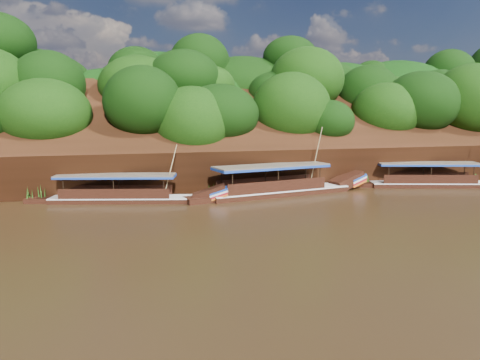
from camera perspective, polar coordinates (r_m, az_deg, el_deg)
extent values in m
plane|color=black|center=(34.05, 11.00, -3.80)|extent=(160.00, 160.00, 0.00)
cube|color=black|center=(48.28, 2.73, 4.17)|extent=(120.00, 16.12, 13.64)
cube|color=black|center=(58.18, -0.33, 1.47)|extent=(120.00, 24.00, 12.00)
ellipsoid|color=#183F0A|center=(45.81, -4.06, 3.92)|extent=(18.00, 8.00, 6.40)
ellipsoid|color=#183F0A|center=(54.88, 0.48, 10.66)|extent=(24.00, 11.00, 8.40)
ellipsoid|color=#183F0A|center=(59.02, 26.04, 4.01)|extent=(18.00, 8.00, 6.00)
cube|color=black|center=(47.80, 22.61, -0.76)|extent=(12.04, 5.25, 0.84)
cube|color=silver|center=(47.74, 22.64, -0.28)|extent=(12.06, 5.31, 0.09)
cube|color=brown|center=(47.24, 21.93, 1.93)|extent=(9.64, 4.84, 0.11)
cube|color=#183C9C|center=(47.25, 21.92, 1.80)|extent=(9.64, 4.84, 0.17)
cube|color=black|center=(40.01, 4.86, -1.83)|extent=(12.96, 4.73, 0.96)
cube|color=silver|center=(39.93, 4.87, -1.18)|extent=(12.97, 4.80, 0.11)
cube|color=black|center=(43.98, 12.90, -0.09)|extent=(3.30, 2.30, 1.80)
cube|color=#183C9C|center=(44.44, 13.71, 0.38)|extent=(1.89, 2.09, 0.65)
cube|color=#A6121D|center=(44.49, 13.70, -0.08)|extent=(1.89, 2.09, 0.65)
cube|color=brown|center=(39.23, 3.91, 1.75)|extent=(10.31, 4.55, 0.13)
cube|color=#183C9C|center=(39.25, 3.91, 1.57)|extent=(10.31, 4.55, 0.19)
cylinder|color=tan|center=(40.78, 9.22, 2.75)|extent=(0.79, 0.86, 5.24)
cube|color=black|center=(37.96, -13.70, -2.61)|extent=(11.84, 4.73, 0.80)
cube|color=silver|center=(37.89, -13.72, -2.05)|extent=(11.86, 4.79, 0.09)
cube|color=black|center=(36.97, -3.71, -1.70)|extent=(3.03, 2.09, 1.57)
cube|color=#183C9C|center=(36.90, -2.57, -1.29)|extent=(1.76, 1.83, 0.59)
cube|color=#A6121D|center=(36.96, -2.57, -1.75)|extent=(1.76, 1.83, 0.59)
cube|color=brown|center=(37.78, -14.90, 0.58)|extent=(9.45, 4.40, 0.11)
cube|color=#183C9C|center=(37.79, -14.89, 0.42)|extent=(9.45, 4.40, 0.16)
cylinder|color=tan|center=(36.77, -8.49, 1.14)|extent=(1.23, 0.57, 4.05)
cone|color=#286419|center=(40.09, -23.56, -1.44)|extent=(1.50, 1.50, 1.46)
cone|color=#286419|center=(40.16, -12.10, -0.41)|extent=(1.50, 1.50, 2.13)
cone|color=#286419|center=(41.00, -3.08, -0.64)|extent=(1.50, 1.50, 1.30)
cone|color=#286419|center=(42.59, 5.25, 0.12)|extent=(1.50, 1.50, 1.94)
cone|color=#286419|center=(46.05, 14.63, 0.70)|extent=(1.50, 1.50, 2.24)
cone|color=#286419|center=(48.13, 19.34, 0.33)|extent=(1.50, 1.50, 1.41)
cone|color=#286419|center=(53.70, 26.44, 1.07)|extent=(1.50, 1.50, 2.05)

